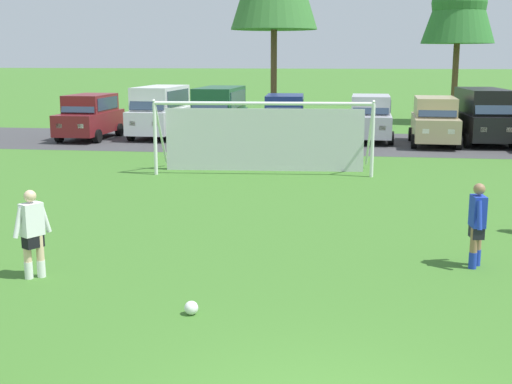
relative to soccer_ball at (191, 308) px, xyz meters
name	(u,v)px	position (x,y,z in m)	size (l,w,h in m)	color
ground_plane	(343,181)	(2.18, 11.97, -0.11)	(400.00, 400.00, 0.00)	#3D7028
parking_lot_strip	(346,143)	(2.18, 21.76, -0.11)	(52.00, 8.40, 0.01)	#3D3D3F
soccer_ball	(191,308)	(0.00, 0.00, 0.00)	(0.22, 0.22, 0.22)	white
soccer_goal	(264,135)	(-0.58, 13.31, 1.18)	(7.54, 2.51, 2.57)	white
player_striker_near	(477,225)	(4.83, 3.14, 0.71)	(0.28, 0.74, 1.64)	#936B4C
player_defender_far	(33,234)	(-3.25, 1.34, 0.71)	(0.52, 0.63, 1.64)	beige
parked_car_slot_far_left	(90,116)	(-10.21, 21.57, 1.00)	(2.20, 4.63, 2.16)	maroon
parked_car_slot_left	(160,110)	(-6.99, 22.70, 1.23)	(2.35, 4.88, 2.52)	silver
parked_car_slot_center_left	(219,112)	(-3.91, 22.16, 1.23)	(2.29, 4.85, 2.52)	#194C2D
parked_car_slot_center	(285,117)	(-0.77, 22.49, 1.00)	(2.34, 4.70, 2.16)	navy
parked_car_slot_center_right	(370,118)	(3.31, 22.69, 1.00)	(2.20, 4.63, 2.16)	#B2B2BC
parked_car_slot_right	(435,121)	(6.17, 21.62, 1.00)	(2.28, 4.67, 2.16)	tan
parked_car_slot_far_right	(483,115)	(8.41, 22.31, 1.23)	(2.41, 4.91, 2.52)	black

